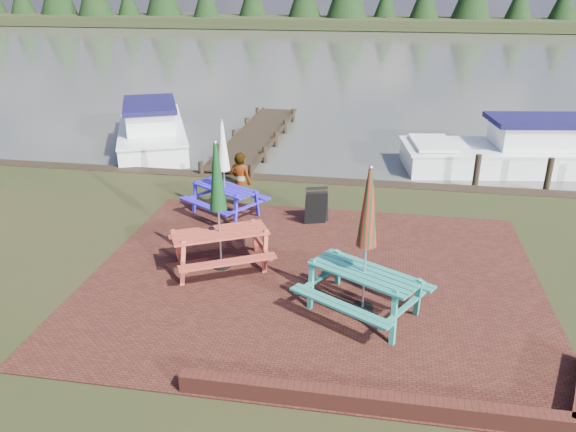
# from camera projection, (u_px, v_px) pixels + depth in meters

# --- Properties ---
(ground) EXTENTS (120.00, 120.00, 0.00)m
(ground) POSITION_uv_depth(u_px,v_px,m) (306.00, 305.00, 10.47)
(ground) COLOR black
(ground) RESTS_ON ground
(paving) EXTENTS (9.00, 7.50, 0.02)m
(paving) POSITION_uv_depth(u_px,v_px,m) (313.00, 279.00, 11.37)
(paving) COLOR #3B1813
(paving) RESTS_ON ground
(brick_wall) EXTENTS (6.21, 1.79, 0.30)m
(brick_wall) POSITION_uv_depth(u_px,v_px,m) (434.00, 401.00, 7.88)
(brick_wall) COLOR #4C1E16
(brick_wall) RESTS_ON ground
(water) EXTENTS (120.00, 60.00, 0.02)m
(water) POSITION_uv_depth(u_px,v_px,m) (372.00, 56.00, 44.04)
(water) COLOR #46453C
(water) RESTS_ON ground
(picnic_table_teal) EXTENTS (2.61, 2.53, 2.77)m
(picnic_table_teal) POSITION_uv_depth(u_px,v_px,m) (365.00, 265.00, 9.88)
(picnic_table_teal) COLOR #277E71
(picnic_table_teal) RESTS_ON ground
(picnic_table_red) EXTENTS (2.54, 2.45, 2.71)m
(picnic_table_red) POSITION_uv_depth(u_px,v_px,m) (219.00, 226.00, 11.47)
(picnic_table_red) COLOR #AD3C2C
(picnic_table_red) RESTS_ON ground
(picnic_table_blue) EXTENTS (2.34, 2.27, 2.46)m
(picnic_table_blue) POSITION_uv_depth(u_px,v_px,m) (224.00, 183.00, 14.16)
(picnic_table_blue) COLOR #2C1BCE
(picnic_table_blue) RESTS_ON ground
(chalkboard) EXTENTS (0.58, 0.67, 0.88)m
(chalkboard) POSITION_uv_depth(u_px,v_px,m) (317.00, 206.00, 13.80)
(chalkboard) COLOR black
(chalkboard) RESTS_ON ground
(jetty) EXTENTS (1.76, 9.08, 1.00)m
(jetty) POSITION_uv_depth(u_px,v_px,m) (256.00, 136.00, 21.20)
(jetty) COLOR black
(jetty) RESTS_ON ground
(boat_jetty) EXTENTS (4.75, 7.05, 1.94)m
(boat_jetty) POSITION_uv_depth(u_px,v_px,m) (152.00, 131.00, 20.88)
(boat_jetty) COLOR white
(boat_jetty) RESTS_ON ground
(boat_near) EXTENTS (7.29, 3.43, 1.90)m
(boat_near) POSITION_uv_depth(u_px,v_px,m) (517.00, 153.00, 18.28)
(boat_near) COLOR white
(boat_near) RESTS_ON ground
(person) EXTENTS (0.77, 0.59, 1.89)m
(person) POSITION_uv_depth(u_px,v_px,m) (240.00, 153.00, 16.29)
(person) COLOR gray
(person) RESTS_ON ground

